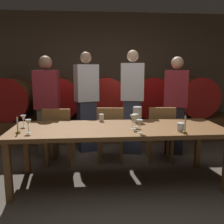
# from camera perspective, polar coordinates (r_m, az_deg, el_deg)

# --- Properties ---
(ground_plane) EXTENTS (7.99, 7.99, 0.00)m
(ground_plane) POSITION_cam_1_polar(r_m,az_deg,el_deg) (3.03, 1.67, -18.82)
(ground_plane) COLOR #4C443A
(back_wall) EXTENTS (6.14, 0.24, 2.65)m
(back_wall) POSITION_cam_1_polar(r_m,az_deg,el_deg) (5.72, -1.87, 8.58)
(back_wall) COLOR brown
(back_wall) RESTS_ON ground
(barrel_shelf) EXTENTS (5.53, 0.90, 0.45)m
(barrel_shelf) POSITION_cam_1_polar(r_m,az_deg,el_deg) (5.32, -1.48, -3.51)
(barrel_shelf) COLOR brown
(barrel_shelf) RESTS_ON ground
(wine_barrel_far_left) EXTENTS (0.84, 0.77, 0.84)m
(wine_barrel_far_left) POSITION_cam_1_polar(r_m,az_deg,el_deg) (5.43, -22.01, 2.90)
(wine_barrel_far_left) COLOR brown
(wine_barrel_far_left) RESTS_ON barrel_shelf
(wine_barrel_left) EXTENTS (0.84, 0.77, 0.84)m
(wine_barrel_left) POSITION_cam_1_polar(r_m,az_deg,el_deg) (5.23, -11.83, 3.16)
(wine_barrel_left) COLOR brown
(wine_barrel_left) RESTS_ON barrel_shelf
(wine_barrel_center) EXTENTS (0.84, 0.77, 0.84)m
(wine_barrel_center) POSITION_cam_1_polar(r_m,az_deg,el_deg) (5.21, -1.55, 3.34)
(wine_barrel_center) COLOR #513319
(wine_barrel_center) RESTS_ON barrel_shelf
(wine_barrel_right) EXTENTS (0.84, 0.77, 0.84)m
(wine_barrel_right) POSITION_cam_1_polar(r_m,az_deg,el_deg) (5.35, 8.60, 3.40)
(wine_barrel_right) COLOR brown
(wine_barrel_right) RESTS_ON barrel_shelf
(wine_barrel_far_right) EXTENTS (0.84, 0.77, 0.84)m
(wine_barrel_far_right) POSITION_cam_1_polar(r_m,az_deg,el_deg) (5.65, 18.13, 3.36)
(wine_barrel_far_right) COLOR brown
(wine_barrel_far_right) RESTS_ON barrel_shelf
(dining_table) EXTENTS (2.64, 0.92, 0.73)m
(dining_table) POSITION_cam_1_polar(r_m,az_deg,el_deg) (3.15, 1.35, -4.56)
(dining_table) COLOR brown
(dining_table) RESTS_ON ground
(chair_left) EXTENTS (0.43, 0.43, 0.88)m
(chair_left) POSITION_cam_1_polar(r_m,az_deg,el_deg) (3.87, -12.11, -4.79)
(chair_left) COLOR olive
(chair_left) RESTS_ON ground
(chair_center) EXTENTS (0.45, 0.45, 0.88)m
(chair_center) POSITION_cam_1_polar(r_m,az_deg,el_deg) (3.89, -0.37, -4.50)
(chair_center) COLOR olive
(chair_center) RESTS_ON ground
(chair_right) EXTENTS (0.44, 0.44, 0.88)m
(chair_right) POSITION_cam_1_polar(r_m,az_deg,el_deg) (3.99, 11.04, -4.32)
(chair_right) COLOR olive
(chair_right) RESTS_ON ground
(guest_far_left) EXTENTS (0.40, 0.27, 1.66)m
(guest_far_left) POSITION_cam_1_polar(r_m,az_deg,el_deg) (4.18, -14.54, 1.21)
(guest_far_left) COLOR brown
(guest_far_left) RESTS_ON ground
(guest_center_left) EXTENTS (0.44, 0.36, 1.74)m
(guest_center_left) POSITION_cam_1_polar(r_m,az_deg,el_deg) (4.37, -5.83, 2.37)
(guest_center_left) COLOR #33384C
(guest_center_left) RESTS_ON ground
(guest_center_right) EXTENTS (0.42, 0.30, 1.76)m
(guest_center_right) POSITION_cam_1_polar(r_m,az_deg,el_deg) (4.25, 4.63, 2.35)
(guest_center_right) COLOR #33384C
(guest_center_right) RESTS_ON ground
(guest_far_right) EXTENTS (0.44, 0.36, 1.65)m
(guest_far_right) POSITION_cam_1_polar(r_m,az_deg,el_deg) (4.35, 14.31, 1.51)
(guest_far_right) COLOR black
(guest_far_right) RESTS_ON ground
(candle_left) EXTENTS (0.05, 0.05, 0.21)m
(candle_left) POSITION_cam_1_polar(r_m,az_deg,el_deg) (3.02, -20.73, -3.54)
(candle_left) COLOR olive
(candle_left) RESTS_ON dining_table
(candle_right) EXTENTS (0.05, 0.05, 0.22)m
(candle_right) POSITION_cam_1_polar(r_m,az_deg,el_deg) (2.94, 16.32, -3.54)
(candle_right) COLOR olive
(candle_right) RESTS_ON dining_table
(pitcher) EXTENTS (0.12, 0.12, 0.21)m
(pitcher) POSITION_cam_1_polar(r_m,az_deg,el_deg) (3.45, 5.80, -0.53)
(pitcher) COLOR silver
(pitcher) RESTS_ON dining_table
(wine_glass_far_left) EXTENTS (0.07, 0.07, 0.15)m
(wine_glass_far_left) POSITION_cam_1_polar(r_m,az_deg,el_deg) (3.35, -19.58, -1.41)
(wine_glass_far_left) COLOR white
(wine_glass_far_left) RESTS_ON dining_table
(wine_glass_left) EXTENTS (0.07, 0.07, 0.16)m
(wine_glass_left) POSITION_cam_1_polar(r_m,az_deg,el_deg) (2.99, -18.62, -2.38)
(wine_glass_left) COLOR silver
(wine_glass_left) RESTS_ON dining_table
(wine_glass_center) EXTENTS (0.07, 0.07, 0.18)m
(wine_glass_center) POSITION_cam_1_polar(r_m,az_deg,el_deg) (3.02, 4.83, -1.54)
(wine_glass_center) COLOR silver
(wine_glass_center) RESTS_ON dining_table
(wine_glass_right) EXTENTS (0.07, 0.07, 0.15)m
(wine_glass_right) POSITION_cam_1_polar(r_m,az_deg,el_deg) (2.86, 6.32, -2.66)
(wine_glass_right) COLOR silver
(wine_glass_right) RESTS_ON dining_table
(wine_glass_far_right) EXTENTS (0.08, 0.08, 0.17)m
(wine_glass_far_right) POSITION_cam_1_polar(r_m,az_deg,el_deg) (3.13, 5.35, -1.21)
(wine_glass_far_right) COLOR silver
(wine_glass_far_right) RESTS_ON dining_table
(cup_left) EXTENTS (0.07, 0.07, 0.10)m
(cup_left) POSITION_cam_1_polar(r_m,az_deg,el_deg) (3.48, -2.46, -1.29)
(cup_left) COLOR white
(cup_left) RESTS_ON dining_table
(cup_right) EXTENTS (0.08, 0.08, 0.10)m
(cup_right) POSITION_cam_1_polar(r_m,az_deg,el_deg) (3.04, 15.39, -3.32)
(cup_right) COLOR silver
(cup_right) RESTS_ON dining_table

